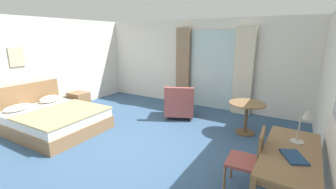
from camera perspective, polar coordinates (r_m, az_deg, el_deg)
The scene contains 15 objects.
ground at distance 4.58m, azimuth -10.11°, elevation -13.25°, with size 6.88×6.95×0.10m, color #38567A.
wall_back at distance 6.84m, azimuth 7.25°, elevation 7.82°, with size 6.48×0.12×2.54m, color silver.
wall_left at distance 6.66m, azimuth -32.05°, elevation 5.51°, with size 0.12×6.55×2.54m, color silver.
balcony_glass_door at distance 6.60m, azimuth 11.15°, elevation 6.07°, with size 1.34×0.02×2.23m, color silver.
curtain_panel_left at distance 6.85m, azimuth 3.82°, elevation 6.91°, with size 0.43×0.10×2.30m, color #897056.
curtain_panel_right at distance 6.26m, azimuth 18.55°, elevation 5.44°, with size 0.50×0.10×2.30m, color beige.
bed at distance 5.71m, azimuth -27.07°, elevation -5.51°, with size 2.08×1.66×0.96m.
nightstand at distance 7.10m, azimuth -21.64°, elevation -1.37°, with size 0.52×0.45×0.47m.
writing_desk at distance 3.22m, azimuth 28.66°, elevation -13.89°, with size 0.66×1.53×0.72m.
desk_chair at distance 3.27m, azimuth 20.13°, elevation -14.88°, with size 0.44×0.47×0.92m.
desk_lamp at distance 3.40m, azimuth 31.48°, elevation -5.45°, with size 0.24×0.23×0.48m.
closed_book at distance 3.04m, azimuth 29.29°, elevation -13.62°, with size 0.20×0.34×0.02m, color navy.
armchair_by_window at distance 5.82m, azimuth 2.94°, elevation -2.61°, with size 0.94×0.92×0.86m.
round_cafe_table at distance 5.13m, azimuth 19.33°, elevation -3.86°, with size 0.76×0.76×0.69m.
framed_picture at distance 6.45m, azimuth -34.07°, elevation 7.91°, with size 0.03×0.34×0.45m.
Camera 1 is at (2.70, -3.02, 2.08)m, focal length 24.02 mm.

